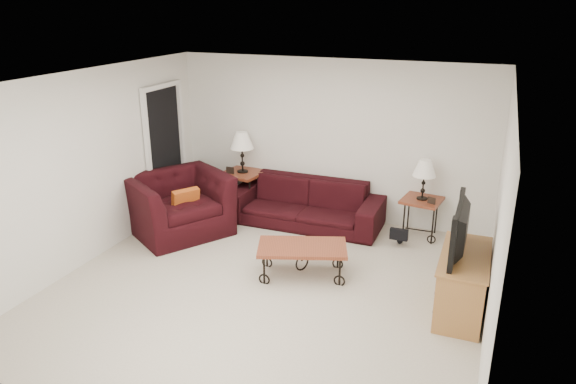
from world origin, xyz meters
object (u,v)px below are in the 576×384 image
at_px(armchair, 179,204).
at_px(sofa, 305,203).
at_px(lamp_right, 424,180).
at_px(coffee_table, 302,261).
at_px(side_table_left, 243,191).
at_px(side_table_right, 420,218).
at_px(television, 467,229).
at_px(backpack, 401,228).
at_px(lamp_left, 242,152).
at_px(tv_stand, 462,283).

bearing_deg(armchair, sofa, -26.45).
height_order(lamp_right, armchair, lamp_right).
height_order(sofa, coffee_table, sofa).
xyz_separation_m(side_table_left, side_table_right, (2.88, 0.00, -0.04)).
xyz_separation_m(armchair, television, (4.08, -0.71, 0.55)).
distance_m(sofa, side_table_right, 1.74).
relative_size(armchair, backpack, 2.72).
bearing_deg(lamp_right, sofa, -174.06).
bearing_deg(lamp_left, side_table_right, 0.00).
bearing_deg(sofa, lamp_right, 5.94).
distance_m(sofa, backpack, 1.53).
relative_size(side_table_left, backpack, 1.32).
distance_m(sofa, coffee_table, 1.68).
height_order(lamp_left, backpack, lamp_left).
height_order(side_table_right, coffee_table, side_table_right).
bearing_deg(backpack, lamp_left, 158.63).
relative_size(coffee_table, television, 1.06).
xyz_separation_m(side_table_right, backpack, (-0.21, -0.37, -0.04)).
height_order(side_table_left, armchair, armchair).
bearing_deg(coffee_table, side_table_left, 133.62).
bearing_deg(sofa, side_table_left, 171.11).
bearing_deg(lamp_left, lamp_right, 0.00).
distance_m(side_table_left, tv_stand, 4.07).
xyz_separation_m(side_table_right, lamp_left, (-2.88, -0.00, 0.70)).
bearing_deg(lamp_right, television, -69.12).
xyz_separation_m(lamp_left, television, (3.60, -1.87, -0.00)).
distance_m(coffee_table, armchair, 2.27).
bearing_deg(lamp_left, armchair, -112.77).
bearing_deg(television, tv_stand, 90.00).
bearing_deg(side_table_left, armchair, -112.77).
relative_size(side_table_right, backpack, 1.17).
distance_m(sofa, armchair, 1.91).
height_order(side_table_right, armchair, armchair).
distance_m(side_table_right, lamp_right, 0.59).
distance_m(lamp_left, tv_stand, 4.12).
bearing_deg(armchair, backpack, -43.34).
height_order(sofa, side_table_right, sofa).
distance_m(lamp_right, backpack, 0.76).
xyz_separation_m(lamp_left, lamp_right, (2.88, 0.00, -0.11)).
bearing_deg(side_table_left, backpack, -7.93).
bearing_deg(side_table_right, side_table_left, -180.00).
bearing_deg(sofa, side_table_right, 5.94).
bearing_deg(television, armchair, -99.86).
relative_size(lamp_right, tv_stand, 0.51).
height_order(sofa, tv_stand, tv_stand).
bearing_deg(sofa, tv_stand, -34.50).
bearing_deg(lamp_right, side_table_right, 0.00).
bearing_deg(side_table_left, lamp_right, 0.00).
xyz_separation_m(side_table_left, coffee_table, (1.68, -1.77, -0.12)).
bearing_deg(television, side_table_right, -159.12).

